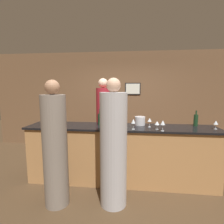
# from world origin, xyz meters

# --- Properties ---
(ground_plane) EXTENTS (14.00, 14.00, 0.00)m
(ground_plane) POSITION_xyz_m (0.00, 0.00, 0.00)
(ground_plane) COLOR #4C3823
(back_wall) EXTENTS (8.00, 0.08, 2.80)m
(back_wall) POSITION_xyz_m (0.00, 1.98, 1.40)
(back_wall) COLOR brown
(back_wall) RESTS_ON ground_plane
(bar_counter) EXTENTS (3.49, 0.65, 1.07)m
(bar_counter) POSITION_xyz_m (0.00, 0.00, 0.54)
(bar_counter) COLOR #B27F4C
(bar_counter) RESTS_ON ground_plane
(bartender) EXTENTS (0.31, 0.31, 1.98)m
(bartender) POSITION_xyz_m (-0.44, 0.68, 0.94)
(bartender) COLOR maroon
(bartender) RESTS_ON ground_plane
(guest_0) EXTENTS (0.40, 0.40, 1.92)m
(guest_0) POSITION_xyz_m (-0.07, -0.68, 0.89)
(guest_0) COLOR #B2B2B7
(guest_0) RESTS_ON ground_plane
(guest_1) EXTENTS (0.36, 0.36, 1.89)m
(guest_1) POSITION_xyz_m (-0.93, -0.78, 0.88)
(guest_1) COLOR gray
(guest_1) RESTS_ON ground_plane
(wine_bottle_0) EXTENTS (0.08, 0.08, 0.28)m
(wine_bottle_0) POSITION_xyz_m (-1.35, 0.07, 1.18)
(wine_bottle_0) COLOR black
(wine_bottle_0) RESTS_ON bar_counter
(wine_bottle_1) EXTENTS (0.08, 0.08, 0.29)m
(wine_bottle_1) POSITION_xyz_m (1.38, 0.19, 1.19)
(wine_bottle_1) COLOR #19381E
(wine_bottle_1) RESTS_ON bar_counter
(wine_bottle_2) EXTENTS (0.08, 0.08, 0.30)m
(wine_bottle_2) POSITION_xyz_m (-0.41, 0.08, 1.19)
(wine_bottle_2) COLOR black
(wine_bottle_2) RESTS_ON bar_counter
(ice_bucket) EXTENTS (0.20, 0.20, 0.16)m
(ice_bucket) POSITION_xyz_m (0.36, 0.16, 1.15)
(ice_bucket) COLOR silver
(ice_bucket) RESTS_ON bar_counter
(wine_glass_0) EXTENTS (0.07, 0.07, 0.15)m
(wine_glass_0) POSITION_xyz_m (1.63, -0.04, 1.18)
(wine_glass_0) COLOR silver
(wine_glass_0) RESTS_ON bar_counter
(wine_glass_1) EXTENTS (0.07, 0.07, 0.17)m
(wine_glass_1) POSITION_xyz_m (0.06, -0.05, 1.20)
(wine_glass_1) COLOR silver
(wine_glass_1) RESTS_ON bar_counter
(wine_glass_2) EXTENTS (0.08, 0.08, 0.14)m
(wine_glass_2) POSITION_xyz_m (0.63, -0.17, 1.18)
(wine_glass_2) COLOR silver
(wine_glass_2) RESTS_ON bar_counter
(wine_glass_3) EXTENTS (0.07, 0.07, 0.18)m
(wine_glass_3) POSITION_xyz_m (0.23, -0.21, 1.21)
(wine_glass_3) COLOR silver
(wine_glass_3) RESTS_ON bar_counter
(wine_glass_4) EXTENTS (0.07, 0.07, 0.17)m
(wine_glass_4) POSITION_xyz_m (0.52, 0.00, 1.20)
(wine_glass_4) COLOR silver
(wine_glass_4) RESTS_ON bar_counter
(wine_glass_5) EXTENTS (0.08, 0.08, 0.18)m
(wine_glass_5) POSITION_xyz_m (0.70, -0.28, 1.21)
(wine_glass_5) COLOR silver
(wine_glass_5) RESTS_ON bar_counter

